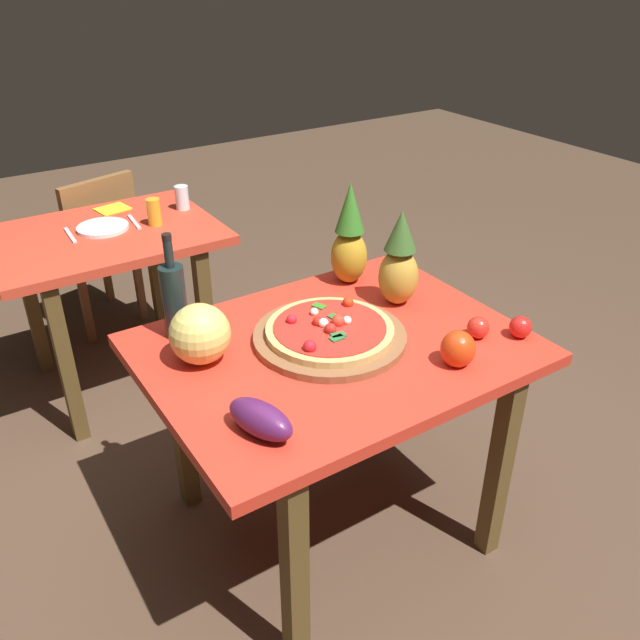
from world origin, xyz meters
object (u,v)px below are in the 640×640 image
(display_table, at_px, (334,371))
(dining_chair, at_px, (95,244))
(bell_pepper, at_px, (458,349))
(pineapple_left, at_px, (349,239))
(drinking_glass_juice, at_px, (154,212))
(melon, at_px, (200,334))
(knife_utensil, at_px, (134,222))
(tomato_near_board, at_px, (478,328))
(pizza, at_px, (329,330))
(drinking_glass_water, at_px, (182,198))
(fork_utensil, at_px, (70,235))
(background_table, at_px, (107,259))
(eggplant, at_px, (260,419))
(tomato_beside_pepper, at_px, (520,327))
(pizza_board, at_px, (329,337))
(wine_bottle, at_px, (174,299))
(napkin_folded, at_px, (113,209))
(pineapple_right, at_px, (399,263))
(dinner_plate, at_px, (103,228))

(display_table, relative_size, dining_chair, 1.35)
(dining_chair, distance_m, bell_pepper, 2.25)
(pineapple_left, height_order, drinking_glass_juice, pineapple_left)
(melon, distance_m, bell_pepper, 0.76)
(melon, distance_m, knife_utensil, 1.21)
(tomato_near_board, bearing_deg, melon, 155.82)
(pizza, distance_m, drinking_glass_water, 1.35)
(bell_pepper, distance_m, fork_utensil, 1.76)
(background_table, relative_size, knife_utensil, 5.32)
(eggplant, relative_size, drinking_glass_water, 1.81)
(display_table, height_order, tomato_beside_pepper, tomato_beside_pepper)
(pizza_board, bearing_deg, drinking_glass_water, 86.63)
(dining_chair, height_order, eggplant, eggplant)
(background_table, relative_size, dining_chair, 1.13)
(melon, height_order, knife_utensil, melon)
(wine_bottle, distance_m, melon, 0.18)
(display_table, bearing_deg, tomato_beside_pepper, -28.54)
(pizza, height_order, napkin_folded, pizza)
(drinking_glass_water, bearing_deg, melon, -110.33)
(tomato_beside_pepper, relative_size, napkin_folded, 0.50)
(wine_bottle, height_order, eggplant, wine_bottle)
(pizza, xyz_separation_m, eggplant, (-0.39, -0.28, 0.01))
(display_table, bearing_deg, pineapple_right, 18.38)
(pineapple_left, bearing_deg, eggplant, -139.39)
(dining_chair, height_order, pizza_board, dining_chair)
(dining_chair, xyz_separation_m, pizza_board, (0.23, -1.86, 0.30))
(bell_pepper, bearing_deg, tomato_beside_pepper, 1.27)
(pizza, xyz_separation_m, pineapple_right, (0.34, 0.08, 0.11))
(pizza_board, distance_m, wine_bottle, 0.49)
(pineapple_left, distance_m, dinner_plate, 1.17)
(tomato_near_board, distance_m, drinking_glass_water, 1.62)
(pineapple_left, bearing_deg, dinner_plate, 121.25)
(napkin_folded, bearing_deg, eggplant, -96.12)
(pineapple_left, relative_size, melon, 2.06)
(pizza_board, distance_m, pineapple_right, 0.37)
(pineapple_left, distance_m, fork_utensil, 1.25)
(melon, relative_size, napkin_folded, 1.30)
(melon, bearing_deg, pineapple_left, 16.18)
(tomato_near_board, bearing_deg, display_table, 152.36)
(dining_chair, xyz_separation_m, knife_utensil, (0.06, -0.56, 0.29))
(pizza_board, relative_size, melon, 2.64)
(pizza_board, bearing_deg, dinner_plate, 103.47)
(tomato_near_board, distance_m, knife_utensil, 1.64)
(background_table, xyz_separation_m, wine_bottle, (-0.06, -0.99, 0.26))
(eggplant, distance_m, dinner_plate, 1.58)
(knife_utensil, bearing_deg, tomato_beside_pepper, -61.98)
(pizza, distance_m, melon, 0.40)
(background_table, height_order, dining_chair, dining_chair)
(dinner_plate, distance_m, knife_utensil, 0.14)
(tomato_near_board, bearing_deg, bell_pepper, -154.51)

